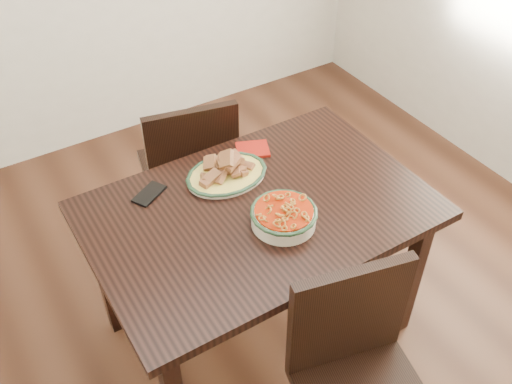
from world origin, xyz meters
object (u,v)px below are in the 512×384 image
dining_table (259,224)px  smartphone (149,194)px  noodle_bowl (284,215)px  fish_plate (226,168)px  chair_near (357,370)px  chair_far (190,168)px

dining_table → smartphone: (-0.33, 0.28, 0.10)m
noodle_bowl → smartphone: size_ratio=1.83×
fish_plate → noodle_bowl: fish_plate is taller
smartphone → chair_near: bearing=-99.8°
chair_near → dining_table: bearing=102.6°
dining_table → smartphone: smartphone is taller
dining_table → noodle_bowl: 0.18m
dining_table → noodle_bowl: bearing=-76.2°
fish_plate → chair_near: bearing=-89.2°
chair_far → noodle_bowl: chair_far is taller
dining_table → noodle_bowl: noodle_bowl is taller
chair_near → smartphone: 1.00m
chair_far → smartphone: size_ratio=6.58×
fish_plate → noodle_bowl: 0.35m
noodle_bowl → smartphone: 0.54m
noodle_bowl → smartphone: bearing=131.3°
chair_far → chair_near: (-0.01, -1.27, 0.00)m
dining_table → chair_far: (0.01, 0.64, -0.16)m
fish_plate → smartphone: 0.32m
smartphone → noodle_bowl: bearing=-77.9°
dining_table → chair_near: size_ratio=1.44×
noodle_bowl → chair_far: bearing=91.5°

